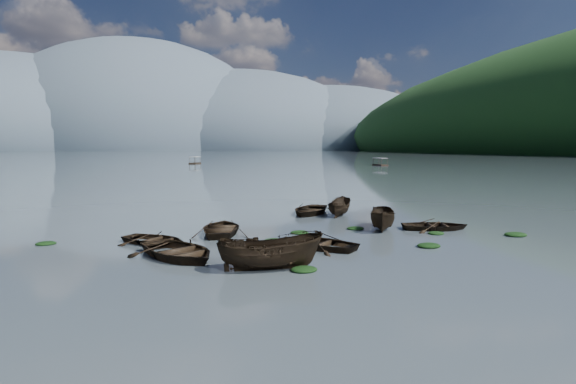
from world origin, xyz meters
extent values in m
plane|color=#48535A|center=(0.00, 0.00, 0.00)|extent=(2400.00, 2400.00, 0.00)
ellipsoid|color=#475666|center=(-260.00, 900.00, 0.00)|extent=(520.00, 520.00, 280.00)
ellipsoid|color=#475666|center=(-60.00, 900.00, 0.00)|extent=(520.00, 520.00, 340.00)
ellipsoid|color=#475666|center=(140.00, 900.00, 0.00)|extent=(520.00, 520.00, 260.00)
ellipsoid|color=#475666|center=(320.00, 900.00, 0.00)|extent=(520.00, 520.00, 220.00)
imported|color=black|center=(-7.62, 3.08, 0.00)|extent=(5.47, 6.02, 1.02)
imported|color=black|center=(-4.97, 8.62, 0.00)|extent=(4.14, 5.18, 0.96)
imported|color=black|center=(-3.92, 0.09, 0.00)|extent=(4.59, 1.99, 1.73)
imported|color=black|center=(-0.67, 3.48, 0.00)|extent=(4.96, 5.06, 0.86)
imported|color=black|center=(7.98, 6.36, 0.00)|extent=(4.64, 3.83, 0.83)
imported|color=black|center=(4.87, 7.29, 0.00)|extent=(3.24, 4.30, 1.57)
imported|color=black|center=(-8.76, 6.57, 0.00)|extent=(4.71, 4.61, 0.80)
imported|color=black|center=(2.44, 14.64, 0.00)|extent=(5.62, 5.95, 1.00)
imported|color=black|center=(4.34, 13.37, 0.00)|extent=(3.28, 4.01, 1.48)
ellipsoid|color=black|center=(-2.66, -0.53, 0.00)|extent=(1.12, 0.92, 0.25)
ellipsoid|color=black|center=(-0.55, 7.28, 0.00)|extent=(1.09, 0.87, 0.24)
ellipsoid|color=black|center=(4.83, 2.10, 0.00)|extent=(1.22, 0.98, 0.26)
ellipsoid|color=black|center=(7.16, 5.04, 0.00)|extent=(0.97, 0.82, 0.22)
ellipsoid|color=black|center=(11.29, 3.37, 0.00)|extent=(1.31, 1.04, 0.27)
ellipsoid|color=black|center=(-14.29, 7.84, 0.00)|extent=(1.03, 0.83, 0.22)
ellipsoid|color=black|center=(-2.57, 5.45, 0.00)|extent=(1.08, 0.90, 0.23)
ellipsoid|color=black|center=(3.19, 7.66, 0.00)|extent=(1.08, 0.86, 0.24)
camera|label=1|loc=(-7.96, -17.84, 5.09)|focal=28.00mm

